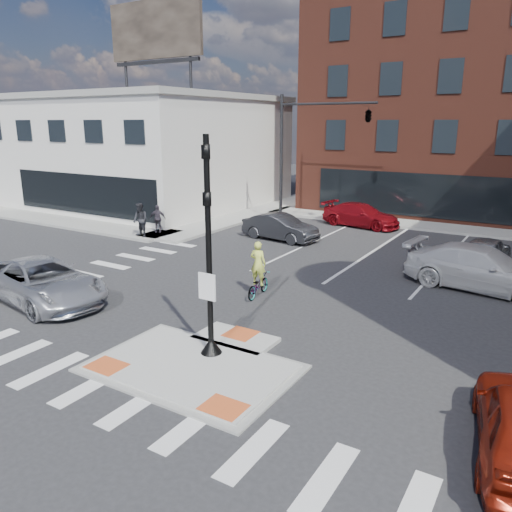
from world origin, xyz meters
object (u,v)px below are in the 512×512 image
Objects in this scene: silver_suv at (43,281)px; pedestrian_a at (140,220)px; white_pickup at (482,268)px; bg_car_red at (361,215)px; cyclist at (258,278)px; pedestrian_b at (157,219)px; bg_car_dark at (280,227)px; bg_car_silver at (486,251)px.

silver_suv is 2.97× the size of pedestrian_a.
white_pickup is 3.06× the size of pedestrian_a.
silver_suv is 10.16m from pedestrian_a.
cyclist reaches higher than bg_car_red.
white_pickup is (13.34, 9.93, 0.06)m from silver_suv.
silver_suv is at bearing 133.35° from white_pickup.
cyclist reaches higher than silver_suv.
pedestrian_b is at bearing 101.15° from pedestrian_a.
cyclist is (6.33, 4.63, -0.07)m from silver_suv.
white_pickup is at bearing -44.64° from silver_suv.
cyclist is (-7.02, -5.30, -0.13)m from white_pickup.
bg_car_silver is (10.51, 0.33, -0.02)m from bg_car_dark.
bg_car_silver is at bearing -21.62° from pedestrian_b.
cyclist is at bearing -166.83° from bg_car_red.
silver_suv reaches higher than bg_car_dark.
bg_car_silver is 9.72m from bg_car_red.
bg_car_red is at bearing -91.65° from cyclist.
silver_suv is 1.14× the size of bg_car_red.
bg_car_dark is (2.53, 13.23, -0.06)m from silver_suv.
silver_suv is at bearing 29.56° from cyclist.
pedestrian_a reaches higher than bg_car_silver.
silver_suv is 11.42m from pedestrian_b.
white_pickup is 3.62× the size of pedestrian_b.
pedestrian_b is (-17.21, -2.93, 0.25)m from bg_car_silver.
bg_car_red is (2.54, 5.89, -0.00)m from bg_car_dark.
white_pickup reaches higher than bg_car_red.
pedestrian_b is (0.00, 1.38, -0.15)m from pedestrian_a.
bg_car_dark is at bearing -2.11° from silver_suv.
bg_car_red reaches higher than bg_car_silver.
bg_car_dark is 7.80m from pedestrian_a.
bg_car_silver is at bearing -116.68° from bg_car_red.
bg_car_dark is 2.05× the size of cyclist.
white_pickup reaches higher than bg_car_silver.
pedestrian_a is at bearing -121.29° from pedestrian_b.
bg_car_red is (-8.28, 9.19, -0.12)m from white_pickup.
silver_suv is 1.37× the size of bg_car_silver.
bg_car_silver is at bearing 25.20° from pedestrian_a.
pedestrian_a is (-6.70, -3.97, 0.38)m from bg_car_dark.
white_pickup reaches higher than bg_car_dark.
silver_suv is at bearing 173.35° from bg_car_red.
pedestrian_a reaches higher than white_pickup.
silver_suv is at bearing -54.58° from pedestrian_a.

